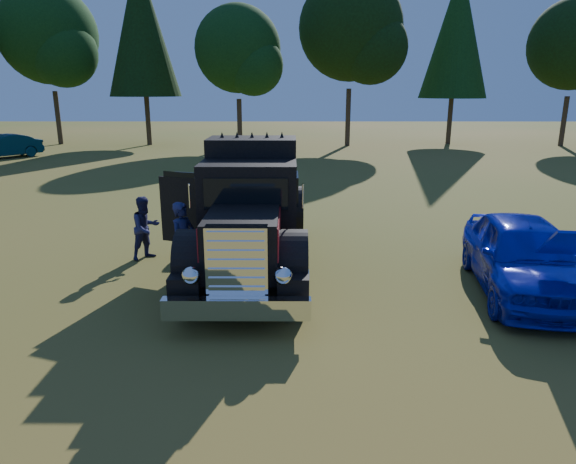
{
  "coord_description": "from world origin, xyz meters",
  "views": [
    {
      "loc": [
        -0.24,
        -8.88,
        4.09
      ],
      "look_at": [
        -0.3,
        1.52,
        1.19
      ],
      "focal_mm": 32.0,
      "sensor_mm": 36.0,
      "label": 1
    }
  ],
  "objects_px": {
    "hotrod_coupe": "(523,255)",
    "distant_teal_car": "(4,146)",
    "spectator_far": "(146,228)",
    "diamond_t_truck": "(250,218)",
    "spectator_near": "(184,243)"
  },
  "relations": [
    {
      "from": "diamond_t_truck",
      "to": "spectator_near",
      "type": "distance_m",
      "value": 1.6
    },
    {
      "from": "diamond_t_truck",
      "to": "distant_teal_car",
      "type": "bearing_deg",
      "value": 129.38
    },
    {
      "from": "hotrod_coupe",
      "to": "distant_teal_car",
      "type": "bearing_deg",
      "value": 136.12
    },
    {
      "from": "hotrod_coupe",
      "to": "spectator_far",
      "type": "bearing_deg",
      "value": 165.53
    },
    {
      "from": "hotrod_coupe",
      "to": "spectator_near",
      "type": "relative_size",
      "value": 2.71
    },
    {
      "from": "diamond_t_truck",
      "to": "hotrod_coupe",
      "type": "xyz_separation_m",
      "value": [
        5.71,
        -1.19,
        -0.48
      ]
    },
    {
      "from": "diamond_t_truck",
      "to": "spectator_far",
      "type": "height_order",
      "value": "diamond_t_truck"
    },
    {
      "from": "hotrod_coupe",
      "to": "spectator_far",
      "type": "relative_size",
      "value": 3.09
    },
    {
      "from": "spectator_far",
      "to": "spectator_near",
      "type": "bearing_deg",
      "value": -101.1
    },
    {
      "from": "diamond_t_truck",
      "to": "spectator_near",
      "type": "height_order",
      "value": "diamond_t_truck"
    },
    {
      "from": "hotrod_coupe",
      "to": "diamond_t_truck",
      "type": "bearing_deg",
      "value": 168.18
    },
    {
      "from": "hotrod_coupe",
      "to": "distant_teal_car",
      "type": "xyz_separation_m",
      "value": [
        -22.43,
        21.57,
        -0.09
      ]
    },
    {
      "from": "diamond_t_truck",
      "to": "distant_teal_car",
      "type": "distance_m",
      "value": 26.36
    },
    {
      "from": "hotrod_coupe",
      "to": "spectator_far",
      "type": "xyz_separation_m",
      "value": [
        -8.38,
        2.16,
        -0.01
      ]
    },
    {
      "from": "diamond_t_truck",
      "to": "spectator_near",
      "type": "bearing_deg",
      "value": -153.78
    }
  ]
}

